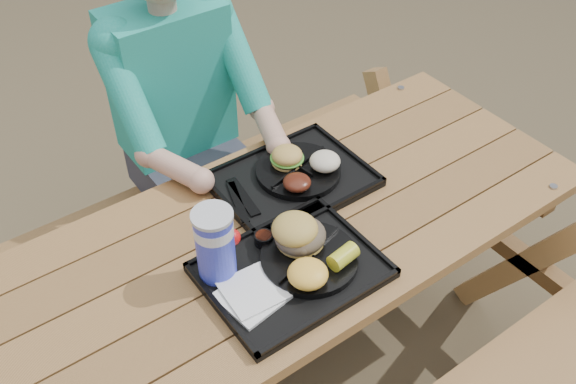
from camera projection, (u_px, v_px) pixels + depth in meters
ground at (288, 372)px, 2.32m from camera, size 60.00×60.00×0.00m
picnic_table at (288, 308)px, 2.07m from camera, size 1.80×1.49×0.75m
tray_near at (291, 271)px, 1.68m from camera, size 0.45×0.35×0.02m
tray_far at (292, 181)px, 1.95m from camera, size 0.45×0.35×0.02m
plate_near at (309, 258)px, 1.69m from camera, size 0.26×0.26×0.02m
plate_far at (298, 171)px, 1.95m from camera, size 0.26×0.26×0.02m
napkin_stack at (252, 295)px, 1.60m from camera, size 0.17×0.17×0.02m
soda_cup at (215, 246)px, 1.60m from camera, size 0.10×0.10×0.20m
condiment_bbq at (264, 239)px, 1.73m from camera, size 0.05×0.05×0.03m
condiment_mustard at (280, 230)px, 1.76m from camera, size 0.05×0.05×0.03m
sandwich at (300, 225)px, 1.67m from camera, size 0.13×0.13×0.13m
mac_cheese at (308, 274)px, 1.60m from camera, size 0.10×0.10×0.05m
corn_cob at (343, 256)px, 1.65m from camera, size 0.09×0.09×0.05m
cutlery_far at (243, 197)px, 1.88m from camera, size 0.05×0.18×0.01m
burger at (287, 152)px, 1.94m from camera, size 0.10×0.10×0.09m
baked_beans at (297, 182)px, 1.87m from camera, size 0.08×0.08×0.04m
potato_salad at (325, 161)px, 1.93m from camera, size 0.09×0.09×0.05m
diner at (181, 136)px, 2.31m from camera, size 0.48×0.84×1.28m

